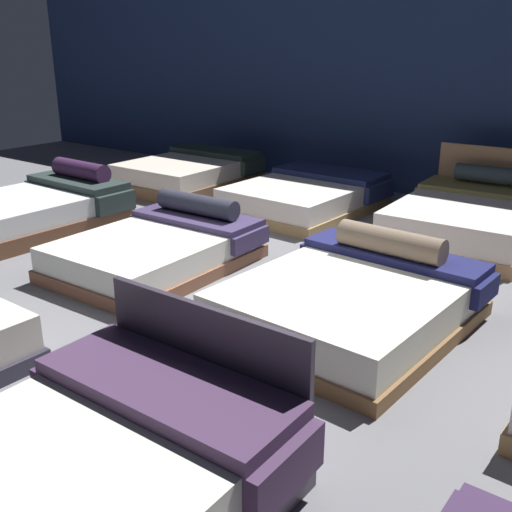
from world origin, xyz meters
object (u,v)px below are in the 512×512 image
object	(u,v)px
bed_6	(353,300)
bed_9	(307,196)
bed_8	(189,173)
bed_5	(160,248)
bed_4	(34,210)
bed_10	(470,218)
bed_2	(67,496)

from	to	relation	value
bed_6	bed_9	distance (m)	3.58
bed_8	bed_9	size ratio (longest dim) A/B	0.94
bed_5	bed_9	world-z (taller)	bed_5
bed_8	bed_4	bearing A→B (deg)	-90.64
bed_5	bed_10	size ratio (longest dim) A/B	0.92
bed_4	bed_2	bearing A→B (deg)	-31.48
bed_9	bed_10	distance (m)	2.22
bed_2	bed_5	bearing A→B (deg)	128.06
bed_4	bed_8	world-z (taller)	bed_4
bed_2	bed_4	bearing A→B (deg)	146.92
bed_5	bed_10	distance (m)	3.66
bed_4	bed_8	distance (m)	2.83
bed_2	bed_8	bearing A→B (deg)	127.69
bed_8	bed_10	size ratio (longest dim) A/B	0.91
bed_5	bed_6	world-z (taller)	bed_6
bed_4	bed_9	world-z (taller)	bed_4
bed_8	bed_10	bearing A→B (deg)	0.07
bed_6	bed_8	bearing A→B (deg)	150.25
bed_2	bed_5	world-z (taller)	bed_2
bed_6	bed_10	xyz separation A→B (m)	(-0.02, 2.90, 0.03)
bed_2	bed_6	bearing A→B (deg)	89.87
bed_5	bed_2	bearing A→B (deg)	-52.77
bed_6	bed_2	bearing A→B (deg)	-86.69
bed_9	bed_8	bearing A→B (deg)	-179.48
bed_10	bed_2	bearing A→B (deg)	-92.33
bed_2	bed_6	distance (m)	2.83
bed_5	bed_9	distance (m)	2.79
bed_5	bed_9	bearing A→B (deg)	88.05
bed_4	bed_8	xyz separation A→B (m)	(-0.00, 2.83, -0.01)
bed_4	bed_5	world-z (taller)	bed_4
bed_2	bed_4	size ratio (longest dim) A/B	1.01
bed_2	bed_6	xyz separation A→B (m)	(-0.03, 2.83, -0.02)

